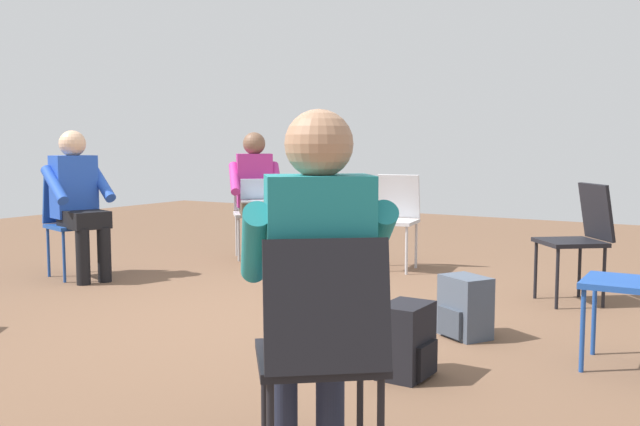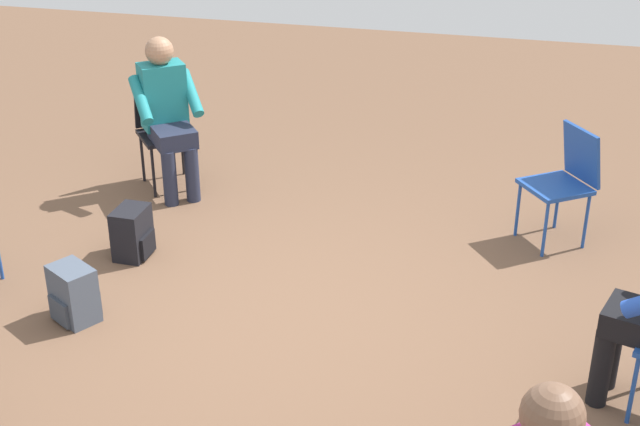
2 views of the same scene
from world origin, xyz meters
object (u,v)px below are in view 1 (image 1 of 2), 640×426
at_px(chair_west, 395,214).
at_px(backpack_by_empty_chair, 406,345).
at_px(chair_south, 71,218).
at_px(chair_southwest, 254,208).
at_px(chair_northeast, 322,346).
at_px(person_in_blue, 79,196).
at_px(backpack_near_laptop_user, 465,310).
at_px(chair_northwest, 580,234).
at_px(person_in_teal, 315,274).
at_px(person_with_laptop, 255,189).

xyz_separation_m(chair_west, backpack_by_empty_chair, (2.70, 1.33, -0.34)).
xyz_separation_m(chair_south, chair_southwest, (-1.63, 0.72, 0.00)).
relative_size(chair_south, chair_northeast, 1.00).
distance_m(person_in_blue, backpack_near_laptop_user, 3.42).
bearing_deg(chair_northeast, chair_southwest, 90.23).
distance_m(chair_west, chair_northwest, 1.80).
xyz_separation_m(chair_west, chair_northwest, (0.58, 1.71, 0.00)).
distance_m(chair_south, backpack_near_laptop_user, 3.56).
bearing_deg(chair_southwest, backpack_near_laptop_user, 106.87).
height_order(chair_south, backpack_by_empty_chair, chair_south).
distance_m(person_in_teal, backpack_by_empty_chair, 1.23).
bearing_deg(person_in_teal, chair_west, 72.66).
relative_size(chair_northwest, person_with_laptop, 0.69).
relative_size(chair_west, backpack_near_laptop_user, 2.36).
bearing_deg(person_in_teal, backpack_near_laptop_user, 55.87).
xyz_separation_m(person_with_laptop, person_in_teal, (3.54, 2.87, 0.00)).
height_order(chair_west, person_with_laptop, person_with_laptop).
bearing_deg(chair_south, chair_northeast, 77.79).
xyz_separation_m(person_in_teal, backpack_near_laptop_user, (-1.93, -0.16, -0.54)).
relative_size(chair_west, person_with_laptop, 0.69).
distance_m(chair_west, person_in_teal, 4.08).
bearing_deg(chair_southwest, person_with_laptop, 90.00).
bearing_deg(chair_southwest, chair_northwest, 130.40).
bearing_deg(chair_northwest, chair_south, 67.67).
distance_m(person_in_teal, backpack_near_laptop_user, 2.01).
xyz_separation_m(chair_southwest, person_with_laptop, (0.13, 0.11, 0.20)).
height_order(chair_south, chair_northwest, same).
distance_m(backpack_near_laptop_user, backpack_by_empty_chair, 0.83).
bearing_deg(chair_northwest, person_in_blue, 69.03).
xyz_separation_m(person_in_blue, backpack_near_laptop_user, (0.06, 3.38, -0.54)).
height_order(chair_southwest, person_in_teal, person_in_teal).
height_order(chair_northeast, backpack_by_empty_chair, chair_northeast).
xyz_separation_m(chair_west, person_in_blue, (1.80, -2.04, 0.20)).
relative_size(person_with_laptop, backpack_by_empty_chair, 3.44).
bearing_deg(backpack_by_empty_chair, chair_northeast, 12.18).
bearing_deg(chair_northeast, backpack_near_laptop_user, 58.45).
distance_m(chair_southwest, backpack_near_laptop_user, 3.34).
distance_m(chair_northwest, person_in_blue, 3.95).
xyz_separation_m(chair_northwest, person_in_teal, (3.21, -0.22, 0.20)).
bearing_deg(person_with_laptop, chair_south, 19.80).
distance_m(chair_northwest, backpack_near_laptop_user, 1.38).
bearing_deg(chair_south, person_in_teal, 78.62).
xyz_separation_m(backpack_near_laptop_user, backpack_by_empty_chair, (0.83, -0.00, 0.00)).
relative_size(chair_south, backpack_by_empty_chair, 2.36).
xyz_separation_m(chair_west, chair_southwest, (0.12, -1.49, 0.00)).
height_order(chair_southwest, backpack_by_empty_chair, chair_southwest).
bearing_deg(chair_south, chair_northwest, 124.18).
height_order(chair_northwest, backpack_by_empty_chair, chair_northwest).
distance_m(person_with_laptop, person_in_blue, 1.69).
bearing_deg(chair_northwest, person_with_laptop, 44.82).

